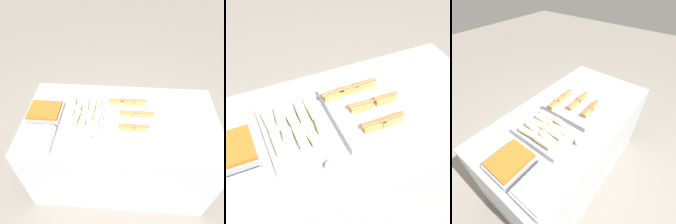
% 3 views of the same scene
% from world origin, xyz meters
% --- Properties ---
extents(ground_plane, '(12.00, 12.00, 0.00)m').
position_xyz_m(ground_plane, '(0.00, 0.00, 0.00)').
color(ground_plane, gray).
extents(counter, '(1.67, 0.88, 0.87)m').
position_xyz_m(counter, '(0.00, 0.00, 0.44)').
color(counter, '#A8AAB2').
rests_on(counter, ground_plane).
extents(tray_hotdogs, '(0.39, 0.46, 0.10)m').
position_xyz_m(tray_hotdogs, '(0.08, 0.00, 0.91)').
color(tray_hotdogs, '#A8AAB2').
rests_on(tray_hotdogs, counter).
extents(tray_wraps, '(0.32, 0.44, 0.10)m').
position_xyz_m(tray_wraps, '(-0.31, -0.00, 0.91)').
color(tray_wraps, '#A8AAB2').
rests_on(tray_wraps, counter).
extents(tray_side_front, '(0.28, 0.24, 0.07)m').
position_xyz_m(tray_side_front, '(-0.65, -0.28, 0.91)').
color(tray_side_front, '#A8AAB2').
rests_on(tray_side_front, counter).
extents(tray_side_back, '(0.28, 0.24, 0.07)m').
position_xyz_m(tray_side_back, '(-0.65, 0.00, 0.91)').
color(tray_side_back, '#A8AAB2').
rests_on(tray_side_back, counter).
extents(serving_spoon_near, '(0.23, 0.05, 0.05)m').
position_xyz_m(serving_spoon_near, '(-0.25, -0.25, 0.89)').
color(serving_spoon_near, silver).
rests_on(serving_spoon_near, counter).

